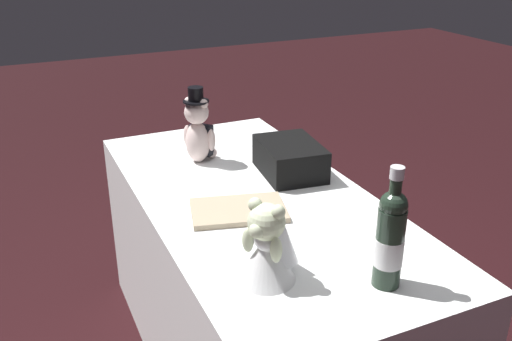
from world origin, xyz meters
name	(u,v)px	position (x,y,z in m)	size (l,w,h in m)	color
reception_table	(256,287)	(0.00, 0.00, 0.37)	(1.56, 0.75, 0.75)	white
teddy_bear_groom	(198,131)	(-0.39, -0.07, 0.87)	(0.13, 0.13, 0.30)	beige
teddy_bear_bride	(270,244)	(0.45, -0.17, 0.85)	(0.19, 0.21, 0.23)	white
champagne_bottle	(390,237)	(0.61, 0.09, 0.89)	(0.07, 0.07, 0.33)	#213125
signing_pen	(259,140)	(-0.49, 0.24, 0.75)	(0.11, 0.10, 0.01)	navy
gift_case_black	(290,158)	(-0.13, 0.20, 0.81)	(0.31, 0.24, 0.12)	black
guestbook	(238,210)	(0.08, -0.10, 0.76)	(0.20, 0.30, 0.02)	tan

